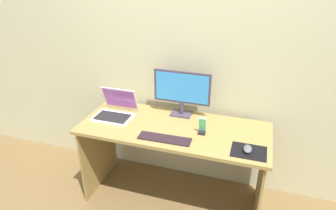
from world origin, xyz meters
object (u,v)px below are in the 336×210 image
at_px(keyboard_external, 164,139).
at_px(monitor, 182,91).
at_px(mouse, 248,149).
at_px(phone_in_dock, 202,128).
at_px(laptop, 115,111).

bearing_deg(keyboard_external, monitor, 86.50).
bearing_deg(mouse, phone_in_dock, 157.42).
xyz_separation_m(monitor, laptop, (-0.55, -0.20, -0.18)).
height_order(monitor, keyboard_external, monitor).
xyz_separation_m(keyboard_external, mouse, (0.62, 0.03, 0.02)).
distance_m(keyboard_external, mouse, 0.62).
relative_size(monitor, phone_in_dock, 3.55).
bearing_deg(monitor, mouse, -34.18).
xyz_separation_m(laptop, phone_in_dock, (0.79, -0.06, 0.00)).
xyz_separation_m(monitor, phone_in_dock, (0.24, -0.26, -0.18)).
distance_m(laptop, keyboard_external, 0.58).
height_order(monitor, laptop, monitor).
bearing_deg(mouse, laptop, 169.10).
xyz_separation_m(monitor, keyboard_external, (-0.02, -0.43, -0.22)).
bearing_deg(laptop, keyboard_external, -23.97).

